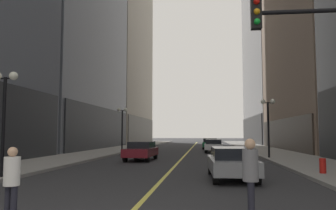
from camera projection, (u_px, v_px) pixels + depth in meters
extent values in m
plane|color=#2D2D30|center=(190.00, 150.00, 39.96)|extent=(200.00, 200.00, 0.00)
cube|color=gray|center=(122.00, 149.00, 40.86)|extent=(4.50, 78.00, 0.15)
cube|color=gray|center=(262.00, 149.00, 39.07)|extent=(4.50, 78.00, 0.15)
cube|color=#E5D64C|center=(190.00, 150.00, 39.96)|extent=(0.16, 70.00, 0.01)
cube|color=#212327|center=(102.00, 128.00, 40.82)|extent=(0.50, 22.80, 5.00)
cube|color=#403C35|center=(141.00, 130.00, 66.08)|extent=(0.50, 24.70, 5.00)
cube|color=#332A23|center=(283.00, 135.00, 38.46)|extent=(0.50, 22.80, 3.52)
cube|color=gray|center=(288.00, 4.00, 65.04)|extent=(14.87, 26.00, 53.64)
cube|color=#2C2C2E|center=(252.00, 130.00, 63.78)|extent=(0.50, 24.70, 5.00)
cube|color=slate|center=(231.00, 165.00, 14.07)|extent=(1.95, 4.53, 0.55)
cube|color=black|center=(232.00, 153.00, 13.89)|extent=(1.65, 2.56, 0.50)
cylinder|color=black|center=(211.00, 167.00, 15.65)|extent=(0.25, 0.65, 0.64)
cylinder|color=black|center=(244.00, 168.00, 15.55)|extent=(0.25, 0.65, 0.64)
cylinder|color=black|center=(216.00, 176.00, 12.55)|extent=(0.25, 0.65, 0.64)
cylinder|color=black|center=(257.00, 176.00, 12.45)|extent=(0.25, 0.65, 0.64)
cube|color=maroon|center=(141.00, 152.00, 23.78)|extent=(1.88, 4.30, 0.55)
cube|color=black|center=(142.00, 145.00, 24.03)|extent=(1.62, 2.43, 0.50)
cylinder|color=black|center=(148.00, 157.00, 22.18)|extent=(0.24, 0.65, 0.64)
cylinder|color=black|center=(125.00, 157.00, 22.39)|extent=(0.24, 0.65, 0.64)
cylinder|color=black|center=(155.00, 155.00, 25.12)|extent=(0.24, 0.65, 0.64)
cylinder|color=black|center=(135.00, 154.00, 25.33)|extent=(0.24, 0.65, 0.64)
cube|color=silver|center=(214.00, 146.00, 33.85)|extent=(1.84, 4.30, 0.55)
cube|color=black|center=(214.00, 142.00, 33.68)|extent=(1.58, 2.42, 0.50)
cylinder|color=black|center=(207.00, 149.00, 35.39)|extent=(0.24, 0.65, 0.64)
cylinder|color=black|center=(221.00, 149.00, 35.19)|extent=(0.24, 0.65, 0.64)
cylinder|color=black|center=(206.00, 150.00, 32.46)|extent=(0.24, 0.65, 0.64)
cylinder|color=black|center=(221.00, 150.00, 32.26)|extent=(0.24, 0.65, 0.64)
cube|color=#196038|center=(210.00, 144.00, 41.08)|extent=(1.85, 4.42, 0.55)
cube|color=black|center=(210.00, 140.00, 40.90)|extent=(1.61, 2.48, 0.50)
cylinder|color=black|center=(204.00, 146.00, 42.67)|extent=(0.23, 0.64, 0.64)
cylinder|color=black|center=(216.00, 146.00, 42.48)|extent=(0.23, 0.64, 0.64)
cylinder|color=black|center=(203.00, 147.00, 39.63)|extent=(0.23, 0.64, 0.64)
cylinder|color=black|center=(217.00, 147.00, 39.44)|extent=(0.23, 0.64, 0.64)
cylinder|color=black|center=(251.00, 203.00, 7.14)|extent=(0.14, 0.14, 0.86)
cylinder|color=black|center=(251.00, 201.00, 7.30)|extent=(0.14, 0.14, 0.86)
cylinder|color=slate|center=(250.00, 165.00, 7.28)|extent=(0.36, 0.36, 0.68)
sphere|color=tan|center=(250.00, 144.00, 7.32)|extent=(0.23, 0.23, 0.23)
cylinder|color=black|center=(8.00, 204.00, 7.22)|extent=(0.14, 0.14, 0.78)
cylinder|color=black|center=(14.00, 204.00, 7.16)|extent=(0.14, 0.14, 0.78)
cylinder|color=silver|center=(12.00, 171.00, 7.25)|extent=(0.41, 0.41, 0.61)
sphere|color=tan|center=(13.00, 152.00, 7.28)|extent=(0.21, 0.21, 0.21)
cylinder|color=black|center=(316.00, 11.00, 9.16)|extent=(3.20, 0.12, 0.12)
cube|color=black|center=(256.00, 13.00, 9.34)|extent=(0.28, 0.24, 0.90)
sphere|color=red|center=(257.00, 1.00, 9.22)|extent=(0.17, 0.17, 0.17)
sphere|color=orange|center=(257.00, 11.00, 9.20)|extent=(0.17, 0.17, 0.17)
sphere|color=green|center=(257.00, 21.00, 9.17)|extent=(0.17, 0.17, 0.17)
cylinder|color=black|center=(3.00, 128.00, 13.77)|extent=(0.14, 0.14, 4.20)
cylinder|color=black|center=(5.00, 78.00, 13.94)|extent=(0.80, 0.06, 0.06)
sphere|color=white|center=(14.00, 76.00, 13.91)|extent=(0.36, 0.36, 0.36)
cylinder|color=black|center=(122.00, 131.00, 33.46)|extent=(0.14, 0.14, 4.20)
cylinder|color=black|center=(122.00, 111.00, 33.63)|extent=(0.80, 0.06, 0.06)
sphere|color=white|center=(119.00, 110.00, 33.67)|extent=(0.36, 0.36, 0.36)
sphere|color=white|center=(126.00, 110.00, 33.60)|extent=(0.36, 0.36, 0.36)
cylinder|color=black|center=(268.00, 131.00, 24.83)|extent=(0.14, 0.14, 4.20)
cylinder|color=black|center=(268.00, 103.00, 25.00)|extent=(0.80, 0.06, 0.06)
sphere|color=white|center=(263.00, 102.00, 25.05)|extent=(0.36, 0.36, 0.36)
sphere|color=white|center=(273.00, 101.00, 24.97)|extent=(0.36, 0.36, 0.36)
cylinder|color=red|center=(323.00, 167.00, 14.86)|extent=(0.28, 0.28, 0.80)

